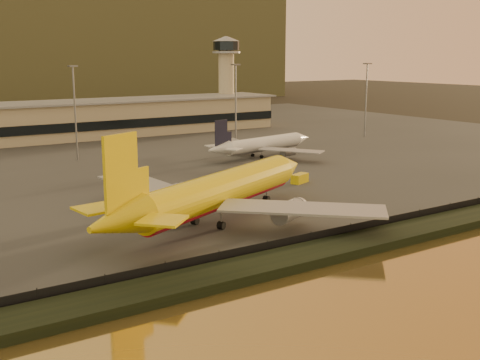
{
  "coord_description": "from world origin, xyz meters",
  "views": [
    {
      "loc": [
        -62.01,
        -78.55,
        28.16
      ],
      "look_at": [
        -2.09,
        12.0,
        5.61
      ],
      "focal_mm": 45.0,
      "sensor_mm": 36.0,
      "label": 1
    }
  ],
  "objects": [
    {
      "name": "tarmac",
      "position": [
        0.0,
        95.0,
        0.1
      ],
      "size": [
        320.0,
        220.0,
        0.2
      ],
      "primitive_type": "cube",
      "color": "#2D2D2D",
      "rests_on": "ground"
    },
    {
      "name": "perimeter_fence",
      "position": [
        0.0,
        -13.0,
        1.3
      ],
      "size": [
        300.0,
        0.05,
        2.2
      ],
      "primitive_type": "cube",
      "color": "black",
      "rests_on": "tarmac"
    },
    {
      "name": "gse_vehicle_yellow",
      "position": [
        21.68,
        23.71,
        1.23
      ],
      "size": [
        4.99,
        3.51,
        2.05
      ],
      "primitive_type": "cube",
      "rotation": [
        0.0,
        0.0,
        0.36
      ],
      "color": "#DFBF0B",
      "rests_on": "tarmac"
    },
    {
      "name": "terminal_building",
      "position": [
        -14.52,
        125.55,
        6.25
      ],
      "size": [
        202.0,
        25.0,
        12.6
      ],
      "color": "#C7B28A",
      "rests_on": "tarmac"
    },
    {
      "name": "apron_light_masts",
      "position": [
        15.0,
        75.0,
        15.7
      ],
      "size": [
        152.2,
        12.2,
        25.4
      ],
      "color": "slate",
      "rests_on": "tarmac"
    },
    {
      "name": "gse_vehicle_white",
      "position": [
        -10.73,
        30.25,
        1.05
      ],
      "size": [
        4.12,
        2.8,
        1.7
      ],
      "primitive_type": "cube",
      "rotation": [
        0.0,
        0.0,
        -0.32
      ],
      "color": "silver",
      "rests_on": "tarmac"
    },
    {
      "name": "embankment",
      "position": [
        0.0,
        -17.0,
        0.7
      ],
      "size": [
        320.0,
        7.0,
        1.4
      ],
      "primitive_type": "cube",
      "color": "black",
      "rests_on": "ground"
    },
    {
      "name": "white_narrowbody_jet",
      "position": [
        35.51,
        57.39,
        3.64
      ],
      "size": [
        39.92,
        38.42,
        11.52
      ],
      "rotation": [
        0.0,
        0.0,
        0.19
      ],
      "color": "silver",
      "rests_on": "tarmac"
    },
    {
      "name": "control_tower",
      "position": [
        70.0,
        131.0,
        21.66
      ],
      "size": [
        11.2,
        11.2,
        35.5
      ],
      "color": "#C7B28A",
      "rests_on": "tarmac"
    },
    {
      "name": "dhl_cargo_jet",
      "position": [
        -10.42,
        6.06,
        5.51
      ],
      "size": [
        56.31,
        53.37,
        17.79
      ],
      "rotation": [
        0.0,
        0.0,
        0.43
      ],
      "color": "#DFBF0B",
      "rests_on": "tarmac"
    },
    {
      "name": "ground",
      "position": [
        0.0,
        0.0,
        0.0
      ],
      "size": [
        900.0,
        900.0,
        0.0
      ],
      "primitive_type": "plane",
      "color": "black",
      "rests_on": "ground"
    }
  ]
}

